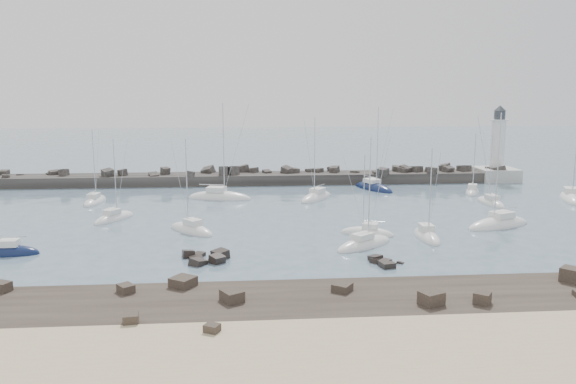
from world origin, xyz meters
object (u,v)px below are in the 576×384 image
object	(u,v)px
sailboat_7	(364,245)
sailboat_1	(95,202)
sailboat_9	(367,233)
sailboat_11	(498,225)
sailboat_8	(373,188)
lighthouse	(496,164)
sailboat_13	(427,237)
sailboat_10	(490,203)
sailboat_14	(571,199)
sailboat_4	(219,198)
sailboat_2	(7,253)
sailboat_6	(316,198)
sailboat_12	(472,192)
sailboat_3	(114,219)
sailboat_5	(191,231)

from	to	relation	value
sailboat_7	sailboat_1	bearing A→B (deg)	142.50
sailboat_9	sailboat_11	bearing A→B (deg)	8.87
sailboat_8	sailboat_11	size ratio (longest dim) A/B	0.99
lighthouse	sailboat_13	bearing A→B (deg)	-123.39
sailboat_10	sailboat_14	world-z (taller)	sailboat_14
sailboat_4	sailboat_11	bearing A→B (deg)	-30.70
sailboat_2	sailboat_14	size ratio (longest dim) A/B	0.72
lighthouse	sailboat_6	world-z (taller)	lighthouse
sailboat_1	sailboat_13	size ratio (longest dim) A/B	1.05
sailboat_4	sailboat_14	world-z (taller)	sailboat_4
sailboat_4	sailboat_11	world-z (taller)	sailboat_4
sailboat_2	sailboat_8	world-z (taller)	sailboat_8
sailboat_8	sailboat_4	bearing A→B (deg)	-165.34
lighthouse	sailboat_11	size ratio (longest dim) A/B	0.97
sailboat_6	sailboat_13	size ratio (longest dim) A/B	1.21
sailboat_4	sailboat_7	world-z (taller)	sailboat_4
sailboat_4	sailboat_10	size ratio (longest dim) A/B	1.38
sailboat_10	sailboat_11	xyz separation A→B (m)	(-5.11, -13.67, 0.02)
sailboat_1	sailboat_10	xyz separation A→B (m)	(58.70, -5.75, -0.00)
sailboat_2	sailboat_7	bearing A→B (deg)	0.28
sailboat_6	sailboat_12	distance (m)	26.25
sailboat_6	sailboat_14	xyz separation A→B (m)	(38.88, -3.88, 0.01)
sailboat_11	sailboat_13	world-z (taller)	sailboat_11
sailboat_7	sailboat_11	size ratio (longest dim) A/B	0.84
sailboat_11	sailboat_6	bearing A→B (deg)	135.74
sailboat_12	sailboat_3	bearing A→B (deg)	-164.53
lighthouse	sailboat_13	world-z (taller)	lighthouse
sailboat_2	sailboat_11	distance (m)	56.09
sailboat_4	sailboat_10	bearing A→B (deg)	-10.10
sailboat_8	sailboat_14	distance (m)	30.46
sailboat_3	sailboat_4	world-z (taller)	sailboat_4
sailboat_1	sailboat_4	bearing A→B (deg)	4.35
sailboat_3	sailboat_14	xyz separation A→B (m)	(66.91, 8.19, 0.02)
lighthouse	sailboat_8	world-z (taller)	lighthouse
sailboat_10	sailboat_13	size ratio (longest dim) A/B	1.02
lighthouse	sailboat_5	bearing A→B (deg)	-146.75
sailboat_1	sailboat_2	bearing A→B (deg)	-94.13
sailboat_10	sailboat_12	bearing A→B (deg)	84.35
sailboat_11	sailboat_9	bearing A→B (deg)	-171.13
sailboat_6	sailboat_3	bearing A→B (deg)	-156.72
sailboat_14	sailboat_10	bearing A→B (deg)	-171.50
sailboat_3	sailboat_5	distance (m)	12.77
sailboat_3	sailboat_5	bearing A→B (deg)	-34.11
sailboat_2	sailboat_10	world-z (taller)	sailboat_10
sailboat_3	sailboat_10	world-z (taller)	sailboat_10
sailboat_6	sailboat_9	xyz separation A→B (m)	(3.10, -22.24, -0.01)
sailboat_2	sailboat_3	xyz separation A→B (m)	(7.41, 15.25, -0.01)
sailboat_4	sailboat_6	xyz separation A→B (m)	(14.98, -1.24, -0.01)
sailboat_3	sailboat_11	world-z (taller)	sailboat_11
sailboat_7	sailboat_13	world-z (taller)	sailboat_7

